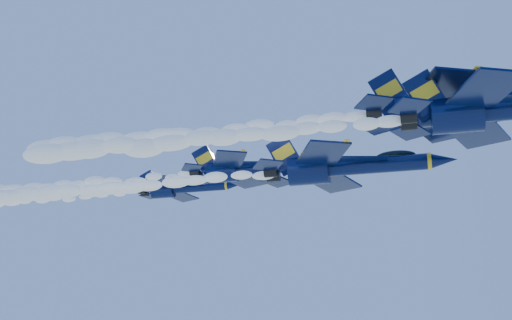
% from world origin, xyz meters
% --- Properties ---
extents(jet_lead, '(19.55, 16.04, 7.26)m').
position_xyz_m(jet_lead, '(13.06, -12.15, 151.07)').
color(jet_lead, '#071039').
extents(smoke_trail_jet_lead, '(34.20, 2.02, 1.82)m').
position_xyz_m(smoke_trail_jet_lead, '(-12.39, -12.15, 150.68)').
color(smoke_trail_jet_lead, white).
extents(jet_second, '(19.96, 16.38, 7.42)m').
position_xyz_m(jet_second, '(10.27, -7.37, 153.86)').
color(jet_second, '#071039').
extents(smoke_trail_jet_second, '(34.20, 2.06, 1.86)m').
position_xyz_m(smoke_trail_jet_second, '(-15.36, -7.37, 153.46)').
color(smoke_trail_jet_second, white).
extents(jet_third, '(19.79, 16.24, 7.36)m').
position_xyz_m(jet_third, '(-1.19, 1.90, 152.29)').
color(jet_third, '#071039').
extents(smoke_trail_jet_third, '(34.20, 2.05, 1.84)m').
position_xyz_m(smoke_trail_jet_third, '(-26.75, 1.90, 151.89)').
color(smoke_trail_jet_third, white).
extents(jet_fourth, '(17.55, 14.40, 6.52)m').
position_xyz_m(jet_fourth, '(-14.26, 14.08, 157.38)').
color(jet_fourth, '#071039').
extents(smoke_trail_jet_fourth, '(34.20, 1.82, 1.63)m').
position_xyz_m(smoke_trail_jet_fourth, '(-38.86, 14.08, 157.00)').
color(smoke_trail_jet_fourth, white).
extents(jet_fifth, '(14.89, 12.21, 5.53)m').
position_xyz_m(jet_fifth, '(-25.88, 22.87, 158.54)').
color(jet_fifth, '#071039').
extents(smoke_trail_jet_fifth, '(34.20, 1.54, 1.39)m').
position_xyz_m(smoke_trail_jet_fifth, '(-49.34, 22.87, 158.19)').
color(smoke_trail_jet_fifth, white).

